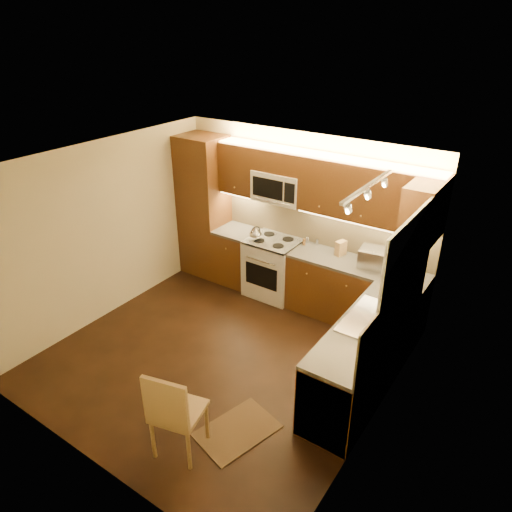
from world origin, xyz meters
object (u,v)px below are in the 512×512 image
Objects in this scene: toaster_oven at (376,258)px; sink at (372,314)px; dining_chair at (179,409)px; microwave at (279,186)px; kettle at (256,233)px; soap_bottle at (404,284)px; stove at (273,267)px; knife_block at (341,248)px.

sink is at bearing -77.90° from toaster_oven.
sink is at bearing 45.62° from dining_chair.
microwave is at bearing 147.79° from sink.
soap_bottle is at bearing 18.78° from kettle.
dining_chair is at bearing -74.28° from stove.
dining_chair is (-1.14, -1.93, -0.46)m from sink.
microwave reaches higher than toaster_oven.
sink is 2.04× the size of toaster_oven.
soap_bottle is at bearing -46.31° from toaster_oven.
kettle is (-0.22, -0.28, -0.69)m from microwave.
dining_chair is at bearing -110.47° from toaster_oven.
kettle is 1.80m from toaster_oven.
dining_chair is at bearing -107.36° from soap_bottle.
dining_chair is at bearing -120.55° from sink.
knife_block is (-0.54, 0.06, -0.02)m from toaster_oven.
toaster_oven is 0.41× the size of dining_chair.
kettle is 0.53× the size of toaster_oven.
kettle reaches higher than dining_chair.
microwave is 3.59× the size of soap_bottle.
stove is 1.17m from knife_block.
dining_chair is at bearing -74.91° from microwave.
microwave reaches higher than knife_block.
kettle is 3.14m from dining_chair.
toaster_oven is 2.00× the size of soap_bottle.
microwave is 2.48m from sink.
stove is at bearing 91.89° from dining_chair.
toaster_oven is at bearing 110.08° from sink.
dining_chair is (-1.23, -2.72, -0.49)m from soap_bottle.
toaster_oven is at bearing 11.22° from knife_block.
microwave is at bearing 75.34° from kettle.
toaster_oven is 3.26m from dining_chair.
sink reaches higher than dining_chair.
toaster_oven reaches higher than dining_chair.
kettle is 1.06× the size of knife_block.
dining_chair is at bearing -75.17° from knife_block.
toaster_oven is (1.78, 0.24, -0.00)m from kettle.
knife_block is at bearing 36.84° from kettle.
stove is 4.12× the size of kettle.
microwave is at bearing 91.26° from dining_chair.
knife_block reaches higher than sink.
knife_block is at bearing 165.54° from toaster_oven.
soap_bottle is at bearing 83.40° from sink.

